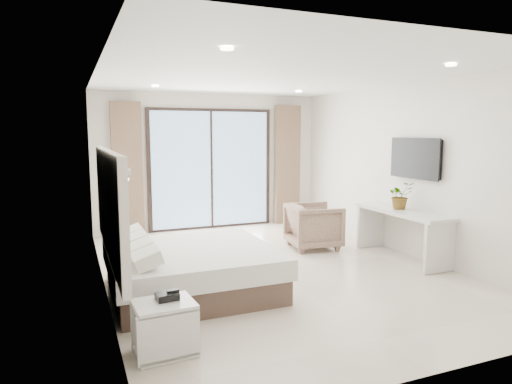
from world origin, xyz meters
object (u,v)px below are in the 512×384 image
Objects in this scene: bed at (190,269)px; console_desk at (402,222)px; nightstand at (165,328)px; armchair at (314,224)px.

bed is 3.40m from console_desk.
nightstand is at bearing -157.40° from console_desk.
nightstand is (-0.60, -1.45, -0.05)m from bed.
armchair is at bearing 130.04° from console_desk.
nightstand is 4.12m from armchair.
bed is 1.57m from nightstand.
console_desk is 2.09× the size of armchair.
armchair is (-0.92, 1.10, -0.16)m from console_desk.
bed is 3.61× the size of nightstand.
armchair reaches higher than console_desk.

